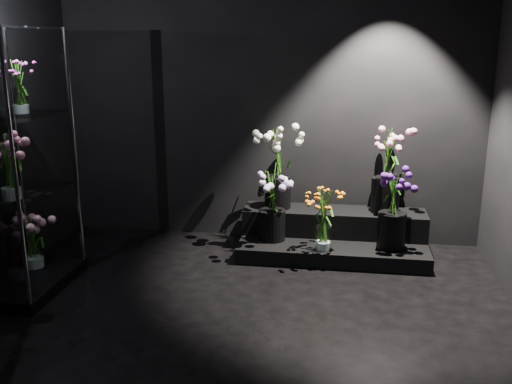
# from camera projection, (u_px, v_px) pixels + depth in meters

# --- Properties ---
(floor) EXTENTS (4.00, 4.00, 0.00)m
(floor) POSITION_uv_depth(u_px,v_px,m) (229.00, 335.00, 3.80)
(floor) COLOR black
(floor) RESTS_ON ground
(wall_back) EXTENTS (4.00, 0.00, 4.00)m
(wall_back) POSITION_uv_depth(u_px,v_px,m) (269.00, 95.00, 5.34)
(wall_back) COLOR black
(wall_back) RESTS_ON floor
(wall_front) EXTENTS (4.00, 0.00, 4.00)m
(wall_front) POSITION_uv_depth(u_px,v_px,m) (76.00, 239.00, 1.52)
(wall_front) COLOR black
(wall_front) RESTS_ON floor
(display_riser) EXTENTS (1.68, 0.75, 0.37)m
(display_riser) POSITION_uv_depth(u_px,v_px,m) (333.00, 236.00, 5.25)
(display_riser) COLOR black
(display_riser) RESTS_ON floor
(display_case) EXTENTS (0.54, 0.91, 2.00)m
(display_case) POSITION_uv_depth(u_px,v_px,m) (17.00, 165.00, 4.26)
(display_case) COLOR black
(display_case) RESTS_ON floor
(bouquet_orange_bells) EXTENTS (0.26, 0.26, 0.56)m
(bouquet_orange_bells) POSITION_uv_depth(u_px,v_px,m) (324.00, 219.00, 4.87)
(bouquet_orange_bells) COLOR white
(bouquet_orange_bells) RESTS_ON display_riser
(bouquet_lilac) EXTENTS (0.39, 0.39, 0.63)m
(bouquet_lilac) POSITION_uv_depth(u_px,v_px,m) (272.00, 201.00, 5.10)
(bouquet_lilac) COLOR black
(bouquet_lilac) RESTS_ON display_riser
(bouquet_purple) EXTENTS (0.32, 0.32, 0.71)m
(bouquet_purple) POSITION_uv_depth(u_px,v_px,m) (393.00, 205.00, 4.89)
(bouquet_purple) COLOR black
(bouquet_purple) RESTS_ON display_riser
(bouquet_cream_roses) EXTENTS (0.45, 0.45, 0.76)m
(bouquet_cream_roses) POSITION_uv_depth(u_px,v_px,m) (278.00, 162.00, 5.25)
(bouquet_cream_roses) COLOR black
(bouquet_cream_roses) RESTS_ON display_riser
(bouquet_pink_roses) EXTENTS (0.43, 0.43, 0.76)m
(bouquet_pink_roses) POSITION_uv_depth(u_px,v_px,m) (387.00, 167.00, 5.12)
(bouquet_pink_roses) COLOR black
(bouquet_pink_roses) RESTS_ON display_riser
(bouquet_case_pink) EXTENTS (0.34, 0.34, 0.47)m
(bouquet_case_pink) POSITION_uv_depth(u_px,v_px,m) (8.00, 166.00, 4.09)
(bouquet_case_pink) COLOR white
(bouquet_case_pink) RESTS_ON display_case
(bouquet_case_magenta) EXTENTS (0.26, 0.26, 0.40)m
(bouquet_case_magenta) POSITION_uv_depth(u_px,v_px,m) (19.00, 87.00, 4.22)
(bouquet_case_magenta) COLOR white
(bouquet_case_magenta) RESTS_ON display_case
(bouquet_case_base_pink) EXTENTS (0.40, 0.40, 0.43)m
(bouquet_case_base_pink) POSITION_uv_depth(u_px,v_px,m) (32.00, 241.00, 4.63)
(bouquet_case_base_pink) COLOR white
(bouquet_case_base_pink) RESTS_ON display_case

